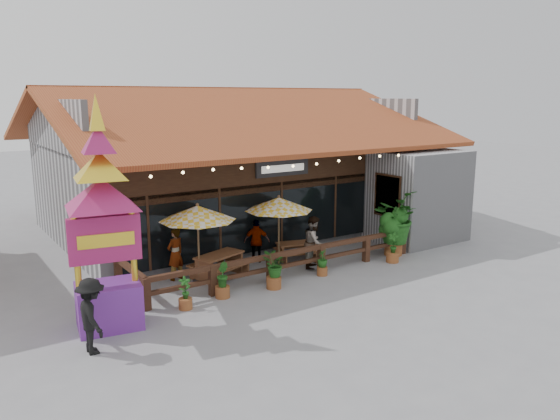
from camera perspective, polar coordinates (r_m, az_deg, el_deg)
ground at (r=18.92m, az=4.57°, el=-5.75°), size 100.00×100.00×0.00m
restaurant_building at (r=23.95m, az=-4.74°, el=3.37°), size 15.50×14.73×6.09m
patio_railing at (r=17.27m, az=-0.73°, el=-5.30°), size 10.00×2.60×0.92m
umbrella_left at (r=16.78m, az=-8.61°, el=-0.36°), size 3.08×3.08×2.52m
umbrella_right at (r=18.29m, az=-0.13°, el=0.60°), size 2.92×2.92×2.45m
picnic_table_left at (r=17.57m, az=-6.36°, el=-5.39°), size 1.97×1.84×0.77m
picnic_table_right at (r=19.25m, az=1.71°, el=-4.03°), size 1.63×1.50×0.66m
thai_sign_tower at (r=13.72m, az=-18.11°, el=1.06°), size 2.62×2.62×6.19m
tropical_plant at (r=20.13m, az=11.89°, el=-0.85°), size 2.29×2.30×2.40m
diner_a at (r=17.46m, az=-10.87°, el=-4.53°), size 0.72×0.59×1.69m
diner_b at (r=18.41m, az=3.58°, el=-3.36°), size 1.09×1.08×1.77m
diner_c at (r=19.00m, az=-2.44°, el=-3.26°), size 0.95×0.80×1.52m
pedestrian at (r=13.11m, az=-19.09°, el=-10.43°), size 0.65×1.13×1.75m
planter_a at (r=15.21m, az=-9.87°, el=-8.80°), size 0.37×0.37×0.92m
planter_b at (r=15.86m, az=-6.05°, el=-7.48°), size 0.42×0.47×1.04m
planter_c at (r=16.45m, az=-0.65°, el=-6.14°), size 0.87×0.84×1.11m
planter_d at (r=17.75m, az=4.44°, el=-5.54°), size 0.45×0.45×0.86m
planter_e at (r=19.46m, az=11.70°, el=-4.08°), size 0.44×0.46×1.07m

